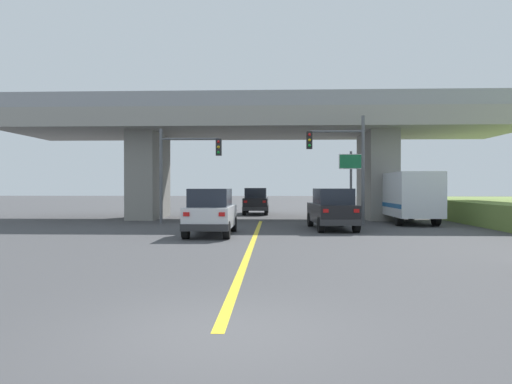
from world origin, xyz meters
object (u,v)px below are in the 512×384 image
object	(u,v)px
suv_lead	(211,212)
box_truck	(407,196)
traffic_signal_nearside	(344,157)
suv_crossing	(332,209)
highway_sign	(351,171)
traffic_signal_farside	(182,162)
sedan_oncoming	(256,201)

from	to	relation	value
suv_lead	box_truck	distance (m)	12.80
box_truck	traffic_signal_nearside	world-z (taller)	traffic_signal_nearside
suv_crossing	highway_sign	size ratio (longest dim) A/B	1.10
traffic_signal_farside	highway_sign	world-z (taller)	traffic_signal_farside
traffic_signal_nearside	highway_sign	size ratio (longest dim) A/B	1.42
traffic_signal_nearside	highway_sign	bearing A→B (deg)	71.97
suv_crossing	suv_lead	bearing A→B (deg)	-155.70
suv_crossing	traffic_signal_farside	size ratio (longest dim) A/B	0.86
traffic_signal_farside	sedan_oncoming	bearing A→B (deg)	68.31
box_truck	traffic_signal_farside	xyz separation A→B (m)	(-12.98, -0.95, 1.97)
box_truck	sedan_oncoming	bearing A→B (deg)	136.21
suv_lead	highway_sign	size ratio (longest dim) A/B	1.03
suv_lead	sedan_oncoming	size ratio (longest dim) A/B	0.91
box_truck	highway_sign	size ratio (longest dim) A/B	1.61
suv_lead	box_truck	size ratio (longest dim) A/B	0.64
box_truck	traffic_signal_nearside	bearing A→B (deg)	-155.23
suv_crossing	highway_sign	xyz separation A→B (m)	(1.71, 4.82, 2.03)
suv_lead	suv_crossing	world-z (taller)	same
traffic_signal_nearside	traffic_signal_farside	bearing A→B (deg)	174.71
suv_lead	suv_crossing	size ratio (longest dim) A/B	0.93
traffic_signal_farside	highway_sign	distance (m)	9.92
suv_lead	sedan_oncoming	xyz separation A→B (m)	(1.33, 16.10, 0.00)
traffic_signal_farside	highway_sign	xyz separation A→B (m)	(9.82, 1.37, -0.47)
suv_lead	traffic_signal_nearside	size ratio (longest dim) A/B	0.72
box_truck	highway_sign	world-z (taller)	highway_sign
box_truck	traffic_signal_nearside	xyz separation A→B (m)	(-3.89, -1.79, 2.19)
suv_lead	traffic_signal_farside	distance (m)	7.32
highway_sign	box_truck	bearing A→B (deg)	-7.58
suv_lead	sedan_oncoming	distance (m)	16.16
sedan_oncoming	traffic_signal_farside	size ratio (longest dim) A/B	0.88
sedan_oncoming	traffic_signal_nearside	bearing A→B (deg)	-63.58
traffic_signal_nearside	box_truck	bearing A→B (deg)	24.77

